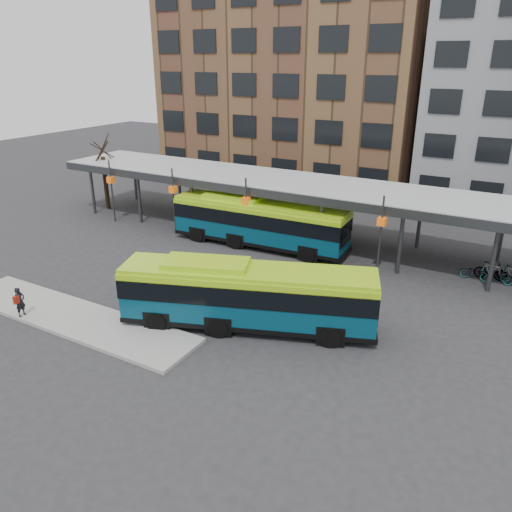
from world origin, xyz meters
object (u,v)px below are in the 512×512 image
Objects in this scene: bus_front at (247,294)px; pedestrian at (20,302)px; bus_rear at (259,221)px; tree at (105,181)px.

pedestrian is (-9.99, -4.83, -0.76)m from bus_front.
bus_rear is 15.59m from pedestrian.
bus_rear reaches higher than bus_front.
bus_front is at bearing -66.11° from bus_rear.
tree reaches higher than bus_rear.
bus_front is 8.03× the size of pedestrian.
bus_rear is at bearing -23.88° from pedestrian.
tree reaches higher than pedestrian.
tree is at bearing 27.95° from pedestrian.
tree is 23.38m from bus_front.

